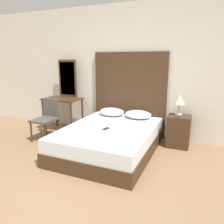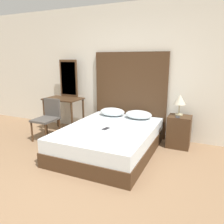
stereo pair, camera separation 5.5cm
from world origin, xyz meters
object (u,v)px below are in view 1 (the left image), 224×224
bed (110,140)px  table_lamp (179,100)px  vanity_desk (63,105)px  phone_on_nightstand (177,117)px  nightstand (178,131)px  chair (47,117)px  phone_on_bed (106,129)px

bed → table_lamp: bearing=37.6°
bed → vanity_desk: bearing=156.0°
phone_on_nightstand → bed: bearing=-148.6°
nightstand → chair: bearing=-165.8°
phone_on_nightstand → chair: bearing=-167.7°
vanity_desk → bed: bearing=-24.0°
bed → chair: bearing=176.0°
vanity_desk → chair: chair is taller
bed → chair: 1.46m
table_lamp → phone_on_nightstand: 0.32m
nightstand → phone_on_nightstand: phone_on_nightstand is taller
table_lamp → phone_on_nightstand: table_lamp is taller
bed → chair: size_ratio=2.44×
phone_on_nightstand → chair: (-2.48, -0.54, -0.13)m
nightstand → table_lamp: size_ratio=1.52×
table_lamp → vanity_desk: (-2.48, -0.17, -0.26)m
vanity_desk → phone_on_nightstand: bearing=0.1°
phone_on_nightstand → table_lamp: bearing=91.8°
bed → chair: (-1.43, 0.10, 0.24)m
table_lamp → bed: bearing=-142.4°
table_lamp → phone_on_nightstand: bearing=-88.2°
nightstand → phone_on_nightstand: 0.32m
phone_on_bed → phone_on_nightstand: size_ratio=1.01×
phone_on_bed → vanity_desk: bearing=152.0°
bed → phone_on_nightstand: bearing=31.4°
chair → phone_on_nightstand: bearing=12.3°
bed → phone_on_bed: phone_on_bed is taller
phone_on_bed → vanity_desk: size_ratio=0.20×
bed → nightstand: 1.31m
table_lamp → chair: table_lamp is taller
phone_on_bed → vanity_desk: vanity_desk is taller
table_lamp → vanity_desk: bearing=-176.1°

